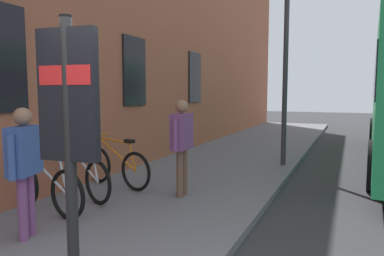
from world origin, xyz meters
TOP-DOWN VIEW (x-y plane):
  - ground at (6.00, -1.00)m, footprint 60.00×60.00m
  - sidewalk_pavement at (8.00, 1.75)m, footprint 24.00×3.50m
  - station_facade at (8.99, 3.80)m, footprint 22.00×0.65m
  - bicycle_nearest_sign at (2.18, 2.88)m, footprint 0.49×1.76m
  - bicycle_under_window at (2.99, 2.92)m, footprint 0.70×1.69m
  - bicycle_far_end at (3.84, 2.82)m, footprint 0.55×1.74m
  - transit_info_sign at (0.69, 0.95)m, footprint 0.14×0.56m
  - pedestrian_crossing_street at (3.81, 1.43)m, footprint 0.63×0.26m
  - pedestrian_by_facade at (1.42, 2.38)m, footprint 0.58×0.37m
  - street_lamp at (7.24, 0.30)m, footprint 0.28×0.28m

SIDE VIEW (x-z plane):
  - ground at x=6.00m, z-range 0.00..0.00m
  - sidewalk_pavement at x=8.00m, z-range 0.00..0.12m
  - bicycle_under_window at x=2.99m, z-range 0.02..1.00m
  - bicycle_far_end at x=3.84m, z-range 0.02..1.00m
  - bicycle_nearest_sign at x=2.18m, z-range 0.02..1.00m
  - pedestrian_by_facade at x=1.42m, z-range 0.30..1.90m
  - pedestrian_crossing_street at x=3.81m, z-range 0.30..1.96m
  - transit_info_sign at x=0.69m, z-range 0.52..2.92m
  - street_lamp at x=7.24m, z-range 0.61..6.28m
  - station_facade at x=8.99m, z-range 0.00..9.15m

